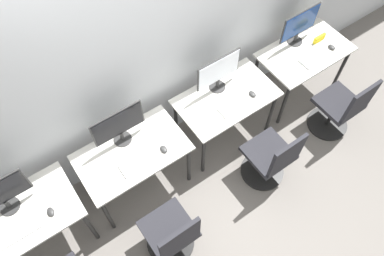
# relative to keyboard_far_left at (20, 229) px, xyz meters

# --- Properties ---
(ground_plane) EXTENTS (20.00, 20.00, 0.00)m
(ground_plane) POSITION_rel_keyboard_far_left_xyz_m (1.70, -0.20, -0.74)
(ground_plane) COLOR slate
(wall_back) EXTENTS (12.00, 0.05, 2.80)m
(wall_back) POSITION_rel_keyboard_far_left_xyz_m (1.70, 0.55, 0.66)
(wall_back) COLOR #B7BCC1
(wall_back) RESTS_ON ground_plane
(desk_far_left) EXTENTS (1.05, 0.62, 0.73)m
(desk_far_left) POSITION_rel_keyboard_far_left_xyz_m (-0.00, 0.11, -0.10)
(desk_far_left) COLOR silver
(desk_far_left) RESTS_ON ground_plane
(keyboard_far_left) EXTENTS (0.36, 0.16, 0.02)m
(keyboard_far_left) POSITION_rel_keyboard_far_left_xyz_m (0.00, 0.00, 0.00)
(keyboard_far_left) COLOR silver
(keyboard_far_left) RESTS_ON desk_far_left
(mouse_far_left) EXTENTS (0.06, 0.09, 0.03)m
(mouse_far_left) POSITION_rel_keyboard_far_left_xyz_m (0.27, -0.00, 0.01)
(mouse_far_left) COLOR #333333
(mouse_far_left) RESTS_ON desk_far_left
(desk_left) EXTENTS (1.05, 0.62, 0.73)m
(desk_left) POSITION_rel_keyboard_far_left_xyz_m (1.13, 0.11, -0.10)
(desk_left) COLOR silver
(desk_left) RESTS_ON ground_plane
(monitor_left) EXTENTS (0.51, 0.18, 0.43)m
(monitor_left) POSITION_rel_keyboard_far_left_xyz_m (1.13, 0.28, 0.23)
(monitor_left) COLOR #2D2D2D
(monitor_left) RESTS_ON desk_left
(keyboard_left) EXTENTS (0.36, 0.16, 0.02)m
(keyboard_left) POSITION_rel_keyboard_far_left_xyz_m (1.13, -0.03, 0.00)
(keyboard_left) COLOR silver
(keyboard_left) RESTS_ON desk_left
(mouse_left) EXTENTS (0.06, 0.09, 0.03)m
(mouse_left) POSITION_rel_keyboard_far_left_xyz_m (1.39, -0.04, 0.01)
(mouse_left) COLOR #333333
(mouse_left) RESTS_ON desk_left
(office_chair_left) EXTENTS (0.48, 0.48, 0.91)m
(office_chair_left) POSITION_rel_keyboard_far_left_xyz_m (1.05, -0.67, -0.36)
(office_chair_left) COLOR black
(office_chair_left) RESTS_ON ground_plane
(desk_right) EXTENTS (1.05, 0.62, 0.73)m
(desk_right) POSITION_rel_keyboard_far_left_xyz_m (2.27, 0.11, -0.10)
(desk_right) COLOR silver
(desk_right) RESTS_ON ground_plane
(monitor_right) EXTENTS (0.51, 0.18, 0.43)m
(monitor_right) POSITION_rel_keyboard_far_left_xyz_m (2.27, 0.28, 0.23)
(monitor_right) COLOR #2D2D2D
(monitor_right) RESTS_ON desk_right
(keyboard_right) EXTENTS (0.36, 0.16, 0.02)m
(keyboard_right) POSITION_rel_keyboard_far_left_xyz_m (2.27, -0.02, 0.00)
(keyboard_right) COLOR silver
(keyboard_right) RESTS_ON desk_right
(mouse_right) EXTENTS (0.06, 0.09, 0.03)m
(mouse_right) POSITION_rel_keyboard_far_left_xyz_m (2.50, -0.02, 0.01)
(mouse_right) COLOR #333333
(mouse_right) RESTS_ON desk_right
(office_chair_right) EXTENTS (0.48, 0.48, 0.91)m
(office_chair_right) POSITION_rel_keyboard_far_left_xyz_m (2.33, -0.60, -0.36)
(office_chair_right) COLOR black
(office_chair_right) RESTS_ON ground_plane
(desk_far_right) EXTENTS (1.05, 0.62, 0.73)m
(desk_far_right) POSITION_rel_keyboard_far_left_xyz_m (3.40, 0.11, -0.10)
(desk_far_right) COLOR silver
(desk_far_right) RESTS_ON ground_plane
(monitor_far_right) EXTENTS (0.51, 0.18, 0.43)m
(monitor_far_right) POSITION_rel_keyboard_far_left_xyz_m (3.40, 0.30, 0.23)
(monitor_far_right) COLOR #2D2D2D
(monitor_far_right) RESTS_ON desk_far_right
(keyboard_far_right) EXTENTS (0.36, 0.16, 0.02)m
(keyboard_far_right) POSITION_rel_keyboard_far_left_xyz_m (3.40, -0.03, 0.00)
(keyboard_far_right) COLOR silver
(keyboard_far_right) RESTS_ON desk_far_right
(mouse_far_right) EXTENTS (0.06, 0.09, 0.03)m
(mouse_far_right) POSITION_rel_keyboard_far_left_xyz_m (3.67, -0.02, 0.01)
(mouse_far_right) COLOR #333333
(mouse_far_right) RESTS_ON desk_far_right
(office_chair_far_right) EXTENTS (0.48, 0.48, 0.91)m
(office_chair_far_right) POSITION_rel_keyboard_far_left_xyz_m (3.40, -0.57, -0.36)
(office_chair_far_right) COLOR black
(office_chair_far_right) RESTS_ON ground_plane
(placard_far_right) EXTENTS (0.16, 0.03, 0.08)m
(placard_far_right) POSITION_rel_keyboard_far_left_xyz_m (3.63, 0.14, 0.03)
(placard_far_right) COLOR yellow
(placard_far_right) RESTS_ON desk_far_right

